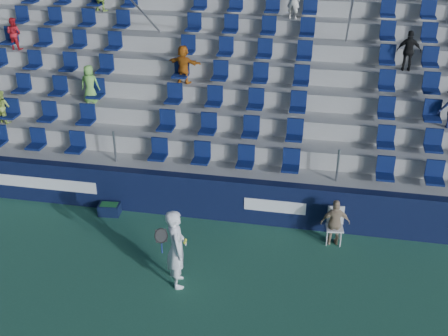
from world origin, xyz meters
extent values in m
plane|color=#2B664C|center=(0.00, 0.00, 0.00)|extent=(70.00, 70.00, 0.00)
cube|color=#0E1535|center=(0.00, 3.15, 0.60)|extent=(24.00, 0.30, 1.20)
cube|color=white|center=(-5.00, 2.99, 0.62)|extent=(3.20, 0.02, 0.34)
cube|color=white|center=(1.50, 2.99, 0.62)|extent=(1.60, 0.02, 0.34)
cube|color=#9E9E99|center=(0.00, 3.72, 0.60)|extent=(24.00, 0.85, 1.20)
cube|color=#9E9E99|center=(0.00, 4.57, 0.85)|extent=(24.00, 0.85, 1.70)
cube|color=#9E9E99|center=(0.00, 5.42, 1.10)|extent=(24.00, 0.85, 2.20)
cube|color=#9E9E99|center=(0.00, 6.28, 1.35)|extent=(24.00, 0.85, 2.70)
cube|color=#9E9E99|center=(0.00, 7.12, 1.60)|extent=(24.00, 0.85, 3.20)
cube|color=#9E9E99|center=(0.00, 7.97, 1.85)|extent=(24.00, 0.85, 3.70)
cube|color=#9E9E99|center=(0.00, 8.82, 2.10)|extent=(24.00, 0.85, 4.20)
cube|color=#9E9E99|center=(0.00, 9.68, 2.35)|extent=(24.00, 0.85, 4.70)
cube|color=#9E9E99|center=(0.00, 10.52, 2.60)|extent=(24.00, 0.85, 5.20)
cube|color=#9E9E99|center=(0.00, 11.20, 3.10)|extent=(24.00, 0.50, 6.20)
cube|color=#0C1A4B|center=(0.00, 3.72, 1.55)|extent=(16.05, 0.50, 0.70)
cube|color=#0C1A4B|center=(0.00, 4.57, 2.05)|extent=(16.05, 0.50, 0.70)
cube|color=#0C1A4B|center=(0.00, 5.42, 2.55)|extent=(16.05, 0.50, 0.70)
cube|color=#0C1A4B|center=(0.00, 6.28, 3.05)|extent=(16.05, 0.50, 0.70)
cube|color=#0C1A4B|center=(0.00, 7.12, 3.55)|extent=(16.05, 0.50, 0.70)
cube|color=#0C1A4B|center=(0.00, 7.97, 4.05)|extent=(16.05, 0.50, 0.70)
cube|color=#0C1A4B|center=(0.00, 8.82, 4.55)|extent=(16.05, 0.50, 0.70)
cylinder|color=gray|center=(-3.00, 7.12, 4.35)|extent=(0.06, 7.68, 4.55)
cylinder|color=gray|center=(3.00, 7.12, 4.35)|extent=(0.06, 7.68, 4.55)
imported|color=black|center=(4.77, 7.08, 3.78)|extent=(0.69, 0.30, 1.16)
imported|color=red|center=(-7.60, 7.08, 3.72)|extent=(0.53, 0.43, 1.03)
imported|color=#6DB548|center=(-4.36, 5.38, 2.77)|extent=(0.58, 0.40, 1.14)
imported|color=beige|center=(1.27, 8.77, 4.78)|extent=(0.49, 0.39, 1.17)
imported|color=#C56817|center=(-1.70, 6.23, 3.27)|extent=(1.10, 0.57, 1.14)
imported|color=#A1BD4B|center=(-6.81, 4.52, 2.20)|extent=(0.57, 0.50, 0.99)
imported|color=white|center=(-0.36, 0.24, 0.95)|extent=(0.66, 0.80, 1.90)
cylinder|color=navy|center=(-0.61, -0.01, 1.11)|extent=(0.03, 0.03, 0.28)
torus|color=black|center=(-0.61, -0.01, 1.41)|extent=(0.30, 0.17, 0.28)
plane|color=#262626|center=(-0.61, -0.01, 1.41)|extent=(0.30, 0.16, 0.29)
sphere|color=#BBCC2F|center=(-0.11, 0.04, 1.26)|extent=(0.07, 0.07, 0.07)
sphere|color=#BBCC2F|center=(-0.11, 0.10, 1.29)|extent=(0.07, 0.07, 0.07)
cube|color=white|center=(3.05, 2.55, 0.43)|extent=(0.46, 0.46, 0.04)
cube|color=white|center=(3.05, 2.75, 0.69)|extent=(0.41, 0.09, 0.51)
cylinder|color=white|center=(2.88, 2.38, 0.21)|extent=(0.03, 0.03, 0.41)
cylinder|color=white|center=(3.21, 2.38, 0.21)|extent=(0.03, 0.03, 0.41)
cylinder|color=white|center=(2.88, 2.72, 0.21)|extent=(0.03, 0.03, 0.41)
cylinder|color=white|center=(3.21, 2.72, 0.21)|extent=(0.03, 0.03, 0.41)
imported|color=tan|center=(3.05, 2.50, 0.62)|extent=(0.76, 0.41, 1.24)
cube|color=#0E1734|center=(-2.96, 2.75, 0.16)|extent=(0.60, 0.42, 0.31)
cube|color=#1E662D|center=(-2.96, 2.75, 0.23)|extent=(0.49, 0.31, 0.19)
camera|label=1|loc=(2.60, -9.49, 8.05)|focal=45.00mm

